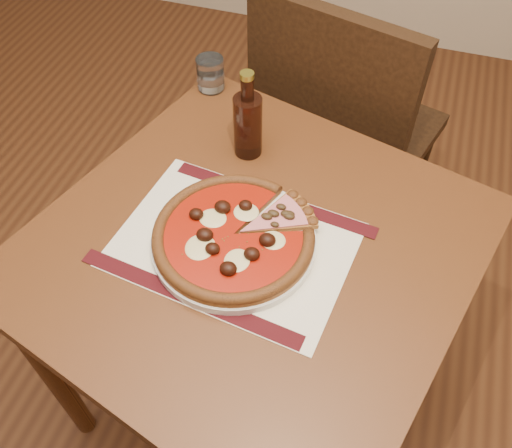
{
  "coord_description": "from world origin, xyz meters",
  "views": [
    {
      "loc": [
        1.07,
        0.35,
        1.59
      ],
      "look_at": [
        0.87,
        0.98,
        0.78
      ],
      "focal_mm": 38.0,
      "sensor_mm": 36.0,
      "label": 1
    }
  ],
  "objects_px": {
    "table": "(253,271)",
    "plate": "(234,241)",
    "chair_far": "(340,128)",
    "water_glass": "(210,74)",
    "bottle": "(248,123)",
    "pizza": "(233,235)"
  },
  "relations": [
    {
      "from": "chair_far",
      "to": "pizza",
      "type": "height_order",
      "value": "chair_far"
    },
    {
      "from": "pizza",
      "to": "table",
      "type": "bearing_deg",
      "value": 31.33
    },
    {
      "from": "chair_far",
      "to": "pizza",
      "type": "relative_size",
      "value": 3.12
    },
    {
      "from": "pizza",
      "to": "bottle",
      "type": "height_order",
      "value": "bottle"
    },
    {
      "from": "table",
      "to": "water_glass",
      "type": "xyz_separation_m",
      "value": [
        -0.25,
        0.43,
        0.14
      ]
    },
    {
      "from": "chair_far",
      "to": "bottle",
      "type": "distance_m",
      "value": 0.49
    },
    {
      "from": "water_glass",
      "to": "chair_far",
      "type": "bearing_deg",
      "value": 30.25
    },
    {
      "from": "chair_far",
      "to": "bottle",
      "type": "bearing_deg",
      "value": 84.13
    },
    {
      "from": "chair_far",
      "to": "water_glass",
      "type": "relative_size",
      "value": 11.69
    },
    {
      "from": "chair_far",
      "to": "water_glass",
      "type": "xyz_separation_m",
      "value": [
        -0.31,
        -0.18,
        0.24
      ]
    },
    {
      "from": "chair_far",
      "to": "pizza",
      "type": "bearing_deg",
      "value": 97.67
    },
    {
      "from": "bottle",
      "to": "plate",
      "type": "bearing_deg",
      "value": -77.53
    },
    {
      "from": "pizza",
      "to": "water_glass",
      "type": "distance_m",
      "value": 0.5
    },
    {
      "from": "water_glass",
      "to": "bottle",
      "type": "height_order",
      "value": "bottle"
    },
    {
      "from": "table",
      "to": "plate",
      "type": "bearing_deg",
      "value": -148.88
    },
    {
      "from": "bottle",
      "to": "pizza",
      "type": "bearing_deg",
      "value": -77.61
    },
    {
      "from": "table",
      "to": "water_glass",
      "type": "bearing_deg",
      "value": 120.2
    },
    {
      "from": "chair_far",
      "to": "pizza",
      "type": "distance_m",
      "value": 0.68
    },
    {
      "from": "table",
      "to": "plate",
      "type": "distance_m",
      "value": 0.12
    },
    {
      "from": "pizza",
      "to": "bottle",
      "type": "distance_m",
      "value": 0.27
    },
    {
      "from": "plate",
      "to": "table",
      "type": "bearing_deg",
      "value": 31.12
    },
    {
      "from": "water_glass",
      "to": "pizza",
      "type": "bearing_deg",
      "value": -64.15
    }
  ]
}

